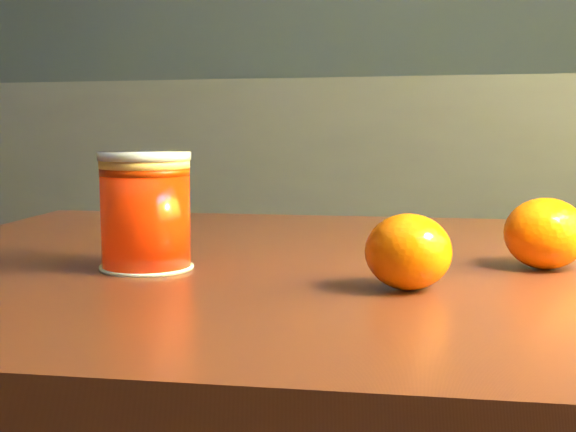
% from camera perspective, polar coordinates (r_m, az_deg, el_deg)
% --- Properties ---
extents(kitchen_counter, '(3.15, 0.60, 0.90)m').
position_cam_1_polar(kitchen_counter, '(2.27, -8.02, -2.28)').
color(kitchen_counter, '#55565A').
rests_on(kitchen_counter, ground).
extents(table, '(1.01, 0.78, 0.69)m').
position_cam_1_polar(table, '(0.70, 8.24, -10.55)').
color(table, '#5D2917').
rests_on(table, ground).
extents(juice_glass, '(0.07, 0.07, 0.09)m').
position_cam_1_polar(juice_glass, '(0.65, -10.09, 0.31)').
color(juice_glass, red).
rests_on(juice_glass, table).
extents(orange_front, '(0.08, 0.08, 0.05)m').
position_cam_1_polar(orange_front, '(0.57, 8.55, -2.53)').
color(orange_front, '#FF6A05').
rests_on(orange_front, table).
extents(orange_back, '(0.08, 0.08, 0.06)m').
position_cam_1_polar(orange_back, '(0.67, 17.83, -1.19)').
color(orange_back, '#FF6A05').
rests_on(orange_back, table).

